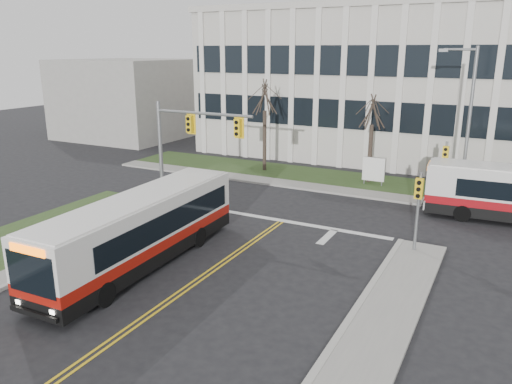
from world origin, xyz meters
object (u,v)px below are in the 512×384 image
object	(u,v)px
streetlight	(466,117)
newspaper_box_blue	(75,241)
directory_sign	(374,170)
newspaper_box_red	(36,249)
bus_main	(141,232)

from	to	relation	value
streetlight	newspaper_box_blue	bearing A→B (deg)	-132.41
directory_sign	newspaper_box_red	distance (m)	21.55
streetlight	directory_sign	size ratio (longest dim) A/B	4.60
streetlight	newspaper_box_blue	xyz separation A→B (m)	(-14.83, -16.23, -4.72)
directory_sign	streetlight	bearing A→B (deg)	-13.23
streetlight	directory_sign	world-z (taller)	streetlight
streetlight	newspaper_box_red	world-z (taller)	streetlight
directory_sign	bus_main	distance (m)	18.17
directory_sign	newspaper_box_red	world-z (taller)	directory_sign
directory_sign	newspaper_box_blue	xyz separation A→B (m)	(-9.30, -17.53, -0.70)
directory_sign	newspaper_box_red	bearing A→B (deg)	-117.73
streetlight	newspaper_box_red	xyz separation A→B (m)	(-15.55, -17.76, -4.72)
directory_sign	newspaper_box_red	size ratio (longest dim) A/B	2.11
newspaper_box_blue	newspaper_box_red	distance (m)	1.69
bus_main	newspaper_box_blue	bearing A→B (deg)	-178.20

